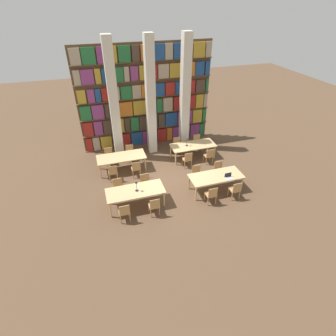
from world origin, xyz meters
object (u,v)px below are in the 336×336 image
(desk_lamp_0, at_px, (136,185))
(chair_9, at_px, (109,156))
(reading_table_0, at_px, (135,192))
(chair_11, at_px, (130,152))
(pillar_center, at_px, (151,99))
(chair_7, at_px, (219,170))
(chair_10, at_px, (136,168))
(chair_15, at_px, (197,142))
(chair_3, at_px, (145,183))
(reading_table_3, at_px, (193,146))
(pillar_right, at_px, (185,95))
(reading_table_1, at_px, (216,177))
(chair_6, at_px, (235,190))
(laptop, at_px, (229,177))
(chair_0, at_px, (124,212))
(pillar_left, at_px, (114,103))
(chair_4, at_px, (211,194))
(chair_14, at_px, (209,155))
(chair_2, at_px, (154,206))
(reading_table_2, at_px, (121,158))
(chair_5, at_px, (197,174))
(chair_8, at_px, (113,172))
(desk_lamp_1, at_px, (187,141))
(chair_1, at_px, (118,188))
(chair_12, at_px, (187,159))

(desk_lamp_0, xyz_separation_m, chair_9, (-0.74, 3.63, -0.61))
(reading_table_0, distance_m, chair_11, 3.63)
(pillar_center, height_order, chair_11, pillar_center)
(chair_7, xyz_separation_m, chair_10, (-3.72, 1.30, 0.00))
(chair_15, bearing_deg, chair_11, 0.79)
(chair_3, height_order, reading_table_3, chair_3)
(pillar_right, relative_size, reading_table_1, 2.55)
(chair_10, bearing_deg, chair_6, -37.52)
(laptop, distance_m, chair_9, 6.15)
(chair_0, height_order, desk_lamp_0, desk_lamp_0)
(pillar_left, height_order, chair_4, pillar_left)
(chair_4, bearing_deg, chair_14, 67.20)
(chair_6, xyz_separation_m, chair_7, (0.00, 1.56, 0.00))
(chair_4, bearing_deg, reading_table_1, 54.03)
(chair_2, height_order, desk_lamp_0, desk_lamp_0)
(chair_0, relative_size, reading_table_2, 0.37)
(chair_3, relative_size, chair_5, 1.00)
(pillar_center, relative_size, chair_8, 6.88)
(chair_14, xyz_separation_m, desk_lamp_1, (-0.92, 0.81, 0.59))
(chair_11, bearing_deg, chair_9, 0.00)
(pillar_center, xyz_separation_m, chair_4, (1.23, -5.06, -2.53))
(chair_1, bearing_deg, chair_0, 90.00)
(pillar_right, distance_m, chair_7, 4.35)
(pillar_center, bearing_deg, chair_15, -13.68)
(chair_1, distance_m, chair_7, 4.74)
(pillar_right, xyz_separation_m, reading_table_2, (-3.77, -1.43, -2.30))
(chair_1, xyz_separation_m, chair_15, (4.84, 2.87, 0.00))
(reading_table_0, distance_m, chair_4, 3.14)
(pillar_center, height_order, chair_3, pillar_center)
(reading_table_1, bearing_deg, chair_7, 54.63)
(chair_2, bearing_deg, chair_6, -0.59)
(chair_11, bearing_deg, chair_15, -179.21)
(pillar_left, height_order, chair_1, pillar_left)
(chair_2, relative_size, chair_14, 1.00)
(pillar_left, distance_m, reading_table_0, 4.83)
(chair_2, relative_size, desk_lamp_0, 1.88)
(reading_table_0, height_order, chair_7, chair_7)
(chair_8, xyz_separation_m, reading_table_3, (4.34, 0.83, 0.23))
(chair_1, distance_m, chair_9, 2.82)
(chair_1, relative_size, chair_7, 1.00)
(reading_table_2, xyz_separation_m, chair_8, (-0.55, -0.78, -0.23))
(pillar_center, height_order, chair_8, pillar_center)
(reading_table_3, bearing_deg, chair_10, -165.58)
(chair_10, xyz_separation_m, chair_14, (3.82, 0.05, 0.00))
(chair_12, bearing_deg, chair_15, 52.87)
(pillar_center, relative_size, chair_2, 6.88)
(pillar_center, xyz_separation_m, chair_8, (-2.47, -2.21, -2.53))
(pillar_right, relative_size, chair_7, 6.88)
(chair_1, height_order, chair_7, same)
(desk_lamp_0, relative_size, chair_6, 0.53)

